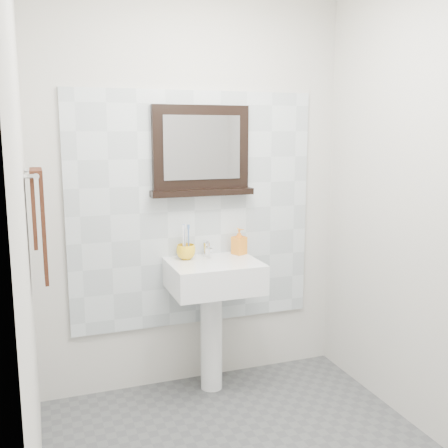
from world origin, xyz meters
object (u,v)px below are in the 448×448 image
at_px(pedestal_sink, 213,290).
at_px(hand_towel, 39,216).
at_px(framed_mirror, 201,153).
at_px(toothbrush_cup, 186,252).
at_px(soap_dispenser, 239,241).

relative_size(pedestal_sink, hand_towel, 1.75).
bearing_deg(framed_mirror, hand_towel, -154.76).
bearing_deg(pedestal_sink, toothbrush_cup, 143.97).
distance_m(soap_dispenser, framed_mirror, 0.62).
bearing_deg(pedestal_sink, framed_mirror, 94.88).
bearing_deg(hand_towel, toothbrush_cup, 24.15).
bearing_deg(hand_towel, framed_mirror, 25.24).
distance_m(toothbrush_cup, hand_towel, 0.99).
xyz_separation_m(framed_mirror, hand_towel, (-0.98, -0.46, -0.28)).
xyz_separation_m(pedestal_sink, hand_towel, (-1.00, -0.28, 0.56)).
relative_size(soap_dispenser, hand_towel, 0.31).
relative_size(toothbrush_cup, hand_towel, 0.22).
xyz_separation_m(pedestal_sink, soap_dispenser, (0.22, 0.12, 0.27)).
bearing_deg(soap_dispenser, toothbrush_cup, 159.41).
xyz_separation_m(toothbrush_cup, framed_mirror, (0.13, 0.08, 0.61)).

